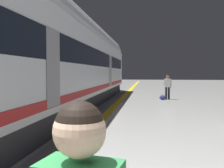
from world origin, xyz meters
name	(u,v)px	position (x,y,z in m)	size (l,w,h in m)	color
safety_line_strip	(108,113)	(-0.78, 10.00, 0.00)	(0.36, 80.00, 0.01)	yellow
tactile_edge_band	(100,113)	(-1.14, 10.00, 0.00)	(0.66, 80.00, 0.01)	slate
high_speed_train	(60,57)	(-2.94, 9.95, 2.50)	(2.94, 29.18, 4.97)	#38383D
passenger_near	(168,85)	(2.27, 15.92, 0.96)	(0.51, 0.26, 1.65)	black
duffel_bag_near	(163,98)	(1.95, 15.64, 0.15)	(0.44, 0.26, 0.36)	navy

